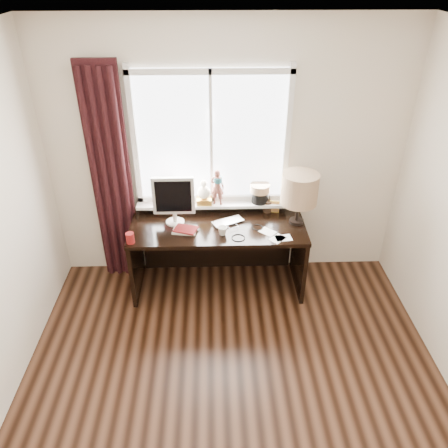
{
  "coord_description": "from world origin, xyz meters",
  "views": [
    {
      "loc": [
        -0.15,
        -1.96,
        3.0
      ],
      "look_at": [
        -0.05,
        1.25,
        1.0
      ],
      "focal_mm": 35.0,
      "sensor_mm": 36.0,
      "label": 1
    }
  ],
  "objects_px": {
    "red_cup": "(130,238)",
    "table_lamp": "(300,189)",
    "mug": "(223,230)",
    "monitor": "(174,198)",
    "desk": "(218,240)",
    "laptop": "(228,222)"
  },
  "relations": [
    {
      "from": "red_cup",
      "to": "table_lamp",
      "type": "relative_size",
      "value": 0.19
    },
    {
      "from": "mug",
      "to": "table_lamp",
      "type": "bearing_deg",
      "value": 14.99
    },
    {
      "from": "mug",
      "to": "red_cup",
      "type": "relative_size",
      "value": 0.88
    },
    {
      "from": "red_cup",
      "to": "table_lamp",
      "type": "height_order",
      "value": "table_lamp"
    },
    {
      "from": "red_cup",
      "to": "mug",
      "type": "bearing_deg",
      "value": 7.5
    },
    {
      "from": "monitor",
      "to": "desk",
      "type": "bearing_deg",
      "value": 4.73
    },
    {
      "from": "laptop",
      "to": "red_cup",
      "type": "height_order",
      "value": "red_cup"
    },
    {
      "from": "mug",
      "to": "monitor",
      "type": "xyz_separation_m",
      "value": [
        -0.46,
        0.23,
        0.23
      ]
    },
    {
      "from": "laptop",
      "to": "table_lamp",
      "type": "distance_m",
      "value": 0.76
    },
    {
      "from": "mug",
      "to": "red_cup",
      "type": "distance_m",
      "value": 0.85
    },
    {
      "from": "red_cup",
      "to": "table_lamp",
      "type": "distance_m",
      "value": 1.63
    },
    {
      "from": "desk",
      "to": "table_lamp",
      "type": "relative_size",
      "value": 3.27
    },
    {
      "from": "mug",
      "to": "table_lamp",
      "type": "relative_size",
      "value": 0.17
    },
    {
      "from": "mug",
      "to": "monitor",
      "type": "distance_m",
      "value": 0.56
    },
    {
      "from": "mug",
      "to": "red_cup",
      "type": "height_order",
      "value": "red_cup"
    },
    {
      "from": "table_lamp",
      "to": "monitor",
      "type": "bearing_deg",
      "value": 178.53
    },
    {
      "from": "red_cup",
      "to": "monitor",
      "type": "height_order",
      "value": "monitor"
    },
    {
      "from": "monitor",
      "to": "table_lamp",
      "type": "bearing_deg",
      "value": -1.47
    },
    {
      "from": "red_cup",
      "to": "table_lamp",
      "type": "bearing_deg",
      "value": 11.02
    },
    {
      "from": "mug",
      "to": "desk",
      "type": "xyz_separation_m",
      "value": [
        -0.04,
        0.26,
        -0.29
      ]
    },
    {
      "from": "red_cup",
      "to": "monitor",
      "type": "relative_size",
      "value": 0.21
    },
    {
      "from": "laptop",
      "to": "table_lamp",
      "type": "xyz_separation_m",
      "value": [
        0.67,
        -0.01,
        0.35
      ]
    }
  ]
}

